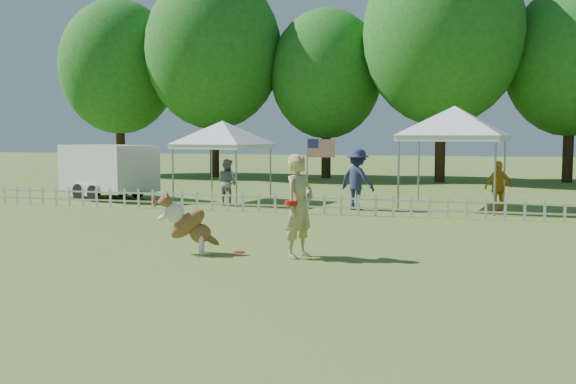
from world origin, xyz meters
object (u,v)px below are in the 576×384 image
object	(u,v)px
flag_pole	(307,176)
frisbee_on_turf	(239,252)
spectator_b	(357,179)
dog	(188,224)
canopy_tent_right	(454,159)
cargo_trailer	(108,171)
spectator_c	(498,187)
spectator_a	(227,182)
canopy_tent_left	(223,162)
handler	(299,206)

from	to	relation	value
flag_pole	frisbee_on_turf	bearing A→B (deg)	-93.31
spectator_b	flag_pole	bearing A→B (deg)	81.62
dog	spectator_b	distance (m)	8.39
dog	canopy_tent_right	world-z (taller)	canopy_tent_right
cargo_trailer	frisbee_on_turf	bearing A→B (deg)	-22.80
frisbee_on_turf	canopy_tent_right	size ratio (longest dim) A/B	0.07
dog	frisbee_on_turf	size ratio (longest dim) A/B	5.41
spectator_b	spectator_c	distance (m)	4.18
spectator_a	frisbee_on_turf	bearing A→B (deg)	132.78
cargo_trailer	spectator_a	size ratio (longest dim) A/B	2.97
canopy_tent_right	canopy_tent_left	bearing A→B (deg)	-170.54
canopy_tent_right	cargo_trailer	world-z (taller)	canopy_tent_right
handler	flag_pole	world-z (taller)	flag_pole
flag_pole	spectator_a	xyz separation A→B (m)	(-3.11, 1.65, -0.36)
frisbee_on_turf	spectator_a	world-z (taller)	spectator_a
canopy_tent_right	spectator_a	bearing A→B (deg)	-163.13
canopy_tent_right	spectator_b	size ratio (longest dim) A/B	1.66
canopy_tent_left	spectator_b	bearing A→B (deg)	-2.33
handler	dog	size ratio (longest dim) A/B	1.66
cargo_trailer	spectator_b	xyz separation A→B (m)	(9.23, -0.98, -0.05)
frisbee_on_turf	canopy_tent_right	xyz separation A→B (m)	(3.93, 8.95, 1.56)
handler	canopy_tent_right	distance (m)	9.52
handler	cargo_trailer	size ratio (longest dim) A/B	0.43
flag_pole	canopy_tent_left	bearing A→B (deg)	139.98
canopy_tent_right	spectator_c	world-z (taller)	canopy_tent_right
canopy_tent_left	canopy_tent_right	world-z (taller)	canopy_tent_right
dog	canopy_tent_right	size ratio (longest dim) A/B	0.37
canopy_tent_left	spectator_b	distance (m)	4.95
spectator_b	spectator_c	world-z (taller)	spectator_b
handler	spectator_b	world-z (taller)	handler
flag_pole	spectator_a	distance (m)	3.54
canopy_tent_left	flag_pole	xyz separation A→B (m)	(3.61, -2.57, -0.24)
frisbee_on_turf	spectator_b	bearing A→B (deg)	82.05
spectator_a	cargo_trailer	bearing A→B (deg)	10.42
spectator_a	spectator_c	xyz separation A→B (m)	(8.49, 0.21, 0.01)
dog	cargo_trailer	bearing A→B (deg)	107.26
canopy_tent_left	spectator_c	distance (m)	9.03
cargo_trailer	flag_pole	distance (m)	8.40
spectator_a	canopy_tent_right	bearing A→B (deg)	-151.11
flag_pole	spectator_c	xyz separation A→B (m)	(5.38, 1.86, -0.35)
spectator_c	spectator_a	bearing A→B (deg)	-29.93
frisbee_on_turf	canopy_tent_left	distance (m)	9.66
canopy_tent_right	frisbee_on_turf	bearing A→B (deg)	-105.31
spectator_b	dog	bearing A→B (deg)	106.20
flag_pole	spectator_c	world-z (taller)	flag_pole
dog	canopy_tent_right	distance (m)	10.55
cargo_trailer	spectator_a	distance (m)	4.99
spectator_a	handler	bearing A→B (deg)	139.70
frisbee_on_turf	flag_pole	bearing A→B (deg)	91.19
frisbee_on_turf	handler	bearing A→B (deg)	-7.82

